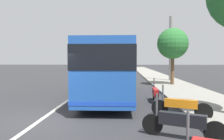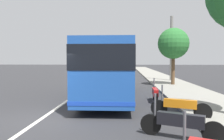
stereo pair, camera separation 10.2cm
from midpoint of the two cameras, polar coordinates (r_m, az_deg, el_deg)
The scene contains 12 objects.
ground_plane at distance 9.24m, azimuth -17.15°, elevation -11.73°, with size 220.00×220.00×0.00m, color #2D2D30.
sidewalk_curb at distance 18.97m, azimuth 16.52°, elevation -4.25°, with size 110.00×3.60×0.14m, color gray.
lane_divider_line at distance 18.78m, azimuth -6.20°, elevation -4.43°, with size 110.00×0.16×0.01m, color silver.
coach_bus at distance 13.49m, azimuth -0.42°, elevation 0.78°, with size 10.17×2.74×3.18m.
motorcycle_mid_row at distance 6.86m, azimuth 17.18°, elevation -12.57°, with size 1.05×2.20×1.26m.
motorcycle_nearest_curb at distance 9.21m, azimuth 17.03°, elevation -8.71°, with size 0.94×2.16×1.28m.
motorcycle_by_tree at distance 12.43m, azimuth 11.05°, elevation -5.81°, with size 2.34×0.29×1.25m.
car_side_street at distance 39.67m, azimuth -5.25°, elevation 0.19°, with size 4.20×1.99×1.43m.
car_far_distant at distance 45.19m, azimuth 2.03°, elevation 0.52°, with size 4.67×1.82×1.57m.
car_behind_bus at distance 58.88m, azimuth -1.49°, elevation 0.95°, with size 4.22×1.92×1.50m.
roadside_tree_mid_block at distance 20.58m, azimuth 15.34°, elevation 6.40°, with size 2.70×2.70×5.08m.
utility_pole at distance 24.80m, azimuth 14.87°, elevation 5.14°, with size 0.30×0.30×6.90m, color slate.
Camera 2 is at (-8.37, -3.27, 2.24)m, focal length 36.26 mm.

